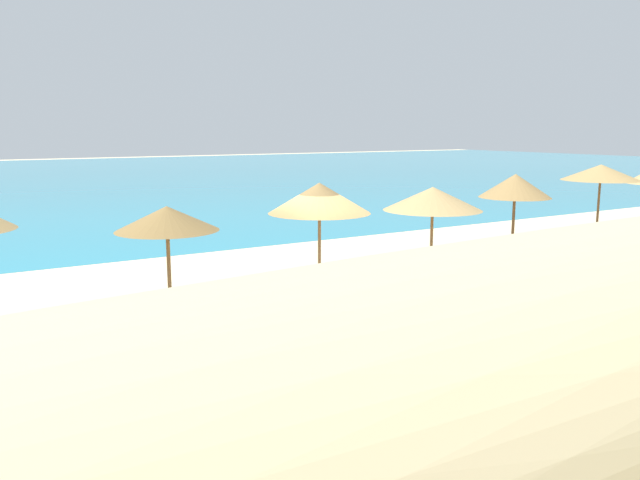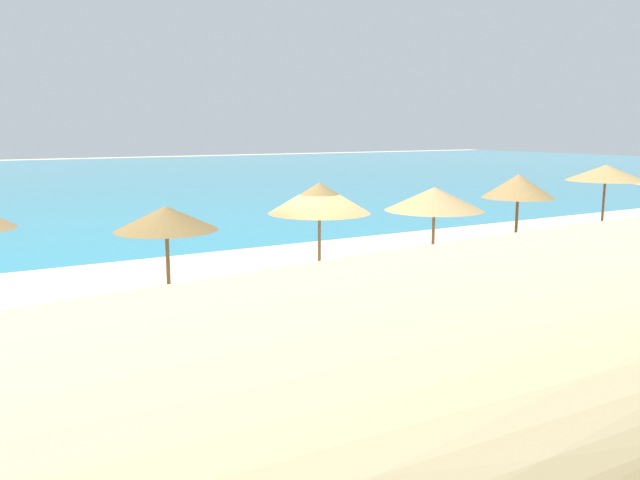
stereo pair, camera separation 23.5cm
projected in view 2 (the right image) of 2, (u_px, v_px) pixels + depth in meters
The scene contains 7 objects.
ground_plane at pixel (333, 302), 14.92m from camera, with size 160.00×160.00×0.00m, color beige.
sea_water at pixel (52, 179), 50.78m from camera, with size 160.00×70.07×0.01m, color teal.
beach_umbrella_4 at pixel (166, 218), 13.02m from camera, with size 2.10×2.10×2.43m.
beach_umbrella_5 at pixel (319, 198), 14.58m from camera, with size 2.35×2.35×2.77m.
beach_umbrella_6 at pixel (434, 199), 16.75m from camera, with size 2.59×2.59×2.47m.
beach_umbrella_7 at pixel (518, 186), 18.66m from camera, with size 2.09×2.09×2.67m.
beach_umbrella_8 at pixel (606, 173), 20.31m from camera, with size 2.44×2.44×2.85m.
Camera 2 is at (-7.60, -12.30, 3.98)m, focal length 36.09 mm.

